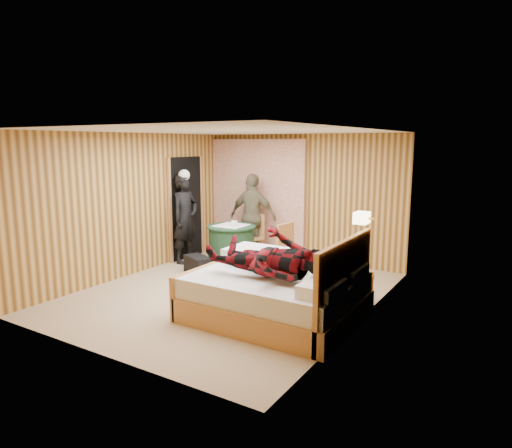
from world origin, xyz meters
The scene contains 23 objects.
floor centered at (0.00, 0.00, 0.00)m, with size 4.20×5.00×0.01m, color tan.
ceiling centered at (0.00, 0.00, 2.50)m, with size 4.20×5.00×0.01m, color white.
wall_back centered at (0.00, 2.50, 1.25)m, with size 4.20×0.02×2.50m, color tan.
wall_left centered at (-2.10, 0.00, 1.25)m, with size 0.02×5.00×2.50m, color tan.
wall_right centered at (2.10, 0.00, 1.25)m, with size 0.02×5.00×2.50m, color tan.
curtain centered at (-1.00, 2.43, 1.20)m, with size 2.20×0.08×2.40m, color beige.
doorway centered at (-2.06, 1.40, 1.02)m, with size 0.06×0.90×2.05m, color black.
wall_lamp centered at (1.92, 0.45, 1.30)m, with size 0.26×0.24×0.16m.
bed centered at (1.12, -0.48, 0.34)m, with size 2.18×1.72×1.18m.
nightstand centered at (1.88, 0.42, 0.26)m, with size 0.38×0.52×0.50m.
round_table centered at (-0.84, 1.25, 0.41)m, with size 0.91×0.91×0.81m.
chair_far centered at (-0.82, 1.97, 0.54)m, with size 0.52×0.52×0.93m.
chair_near centered at (0.27, 1.12, 0.57)m, with size 0.51×0.51×0.98m.
duffel_bag centered at (-1.13, 0.60, 0.16)m, with size 0.55×0.30×0.31m, color black.
sneaker_left centered at (-0.67, 0.51, 0.06)m, with size 0.26×0.10×0.11m, color white.
sneaker_right centered at (-0.45, 0.89, 0.06)m, with size 0.29×0.12×0.13m, color white.
woman_standing centered at (-1.83, 1.10, 0.87)m, with size 0.64×0.42×1.74m, color black.
man_at_table centered at (-0.84, 2.02, 0.86)m, with size 1.01×0.42×1.72m, color brown.
man_on_bed centered at (1.15, -0.72, 1.02)m, with size 1.77×0.67×0.86m, color #61090F.
book_lower centered at (1.88, 0.37, 0.51)m, with size 0.17×0.22×0.02m, color white.
book_upper centered at (1.88, 0.37, 0.53)m, with size 0.16×0.22×0.02m, color white.
cup_nightstand centered at (1.88, 0.55, 0.55)m, with size 0.10×0.10×0.09m, color white.
cup_table centered at (-0.74, 1.20, 0.86)m, with size 0.12×0.12×0.10m, color white.
Camera 1 is at (3.94, -5.63, 2.32)m, focal length 32.00 mm.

